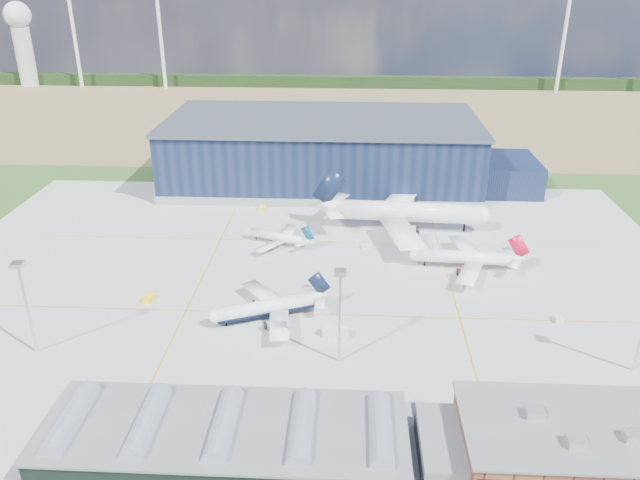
{
  "coord_description": "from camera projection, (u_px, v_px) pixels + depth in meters",
  "views": [
    {
      "loc": [
        11.89,
        -147.1,
        82.82
      ],
      "look_at": [
        3.19,
        16.97,
        8.7
      ],
      "focal_mm": 35.0,
      "sensor_mm": 36.0,
      "label": 1
    }
  ],
  "objects": [
    {
      "name": "treeline",
      "position": [
        337.0,
        82.0,
        439.97
      ],
      "size": [
        600.0,
        8.0,
        8.0
      ],
      "primitive_type": "cube",
      "color": "black",
      "rests_on": "ground"
    },
    {
      "name": "airliner_red",
      "position": [
        464.0,
        251.0,
        180.6
      ],
      "size": [
        37.28,
        36.58,
        11.35
      ],
      "primitive_type": null,
      "rotation": [
        0.0,
        0.0,
        3.07
      ],
      "color": "white",
      "rests_on": "ground"
    },
    {
      "name": "gse_tug_c",
      "position": [
        262.0,
        208.0,
        225.66
      ],
      "size": [
        2.36,
        3.35,
        1.36
      ],
      "primitive_type": "cube",
      "rotation": [
        0.0,
        0.0,
        -0.14
      ],
      "color": "yellow",
      "rests_on": "ground"
    },
    {
      "name": "airliner_regional",
      "position": [
        277.0,
        232.0,
        196.93
      ],
      "size": [
        31.83,
        31.53,
        8.04
      ],
      "primitive_type": null,
      "rotation": [
        0.0,
        0.0,
        2.76
      ],
      "color": "white",
      "rests_on": "ground"
    },
    {
      "name": "horizon_dressing",
      "position": [
        61.0,
        36.0,
        431.67
      ],
      "size": [
        440.2,
        18.0,
        70.0
      ],
      "color": "white",
      "rests_on": "ground"
    },
    {
      "name": "airliner_widebody",
      "position": [
        408.0,
        202.0,
        205.37
      ],
      "size": [
        63.67,
        62.45,
        19.6
      ],
      "primitive_type": null,
      "rotation": [
        0.0,
        0.0,
        -0.06
      ],
      "color": "white",
      "rests_on": "ground"
    },
    {
      "name": "ground",
      "position": [
        305.0,
        295.0,
        168.53
      ],
      "size": [
        600.0,
        600.0,
        0.0
      ],
      "primitive_type": "plane",
      "color": "#2C4E1D",
      "rests_on": "ground"
    },
    {
      "name": "hangar",
      "position": [
        329.0,
        154.0,
        249.91
      ],
      "size": [
        145.0,
        62.0,
        26.1
      ],
      "color": "#0F1B35",
      "rests_on": "ground"
    },
    {
      "name": "ops_building",
      "position": [
        591.0,
        447.0,
        109.28
      ],
      "size": [
        46.0,
        23.0,
        10.9
      ],
      "color": "maroon",
      "rests_on": "ground"
    },
    {
      "name": "farmland",
      "position": [
        333.0,
        113.0,
        368.79
      ],
      "size": [
        600.0,
        220.0,
        0.01
      ],
      "primitive_type": "cube",
      "color": "#927B4E",
      "rests_on": "ground"
    },
    {
      "name": "car_a",
      "position": [
        569.0,
        419.0,
        121.9
      ],
      "size": [
        3.83,
        1.76,
        1.27
      ],
      "primitive_type": "imported",
      "rotation": [
        0.0,
        0.0,
        1.64
      ],
      "color": "#99999E",
      "rests_on": "ground"
    },
    {
      "name": "gse_cart_b",
      "position": [
        367.0,
        247.0,
        195.26
      ],
      "size": [
        3.18,
        2.35,
        1.27
      ],
      "primitive_type": "cube",
      "rotation": [
        0.0,
        0.0,
        1.43
      ],
      "color": "silver",
      "rests_on": "ground"
    },
    {
      "name": "glass_concourse",
      "position": [
        244.0,
        439.0,
        112.71
      ],
      "size": [
        78.0,
        23.0,
        8.6
      ],
      "color": "black",
      "rests_on": "ground"
    },
    {
      "name": "airliner_navy",
      "position": [
        265.0,
        300.0,
        155.16
      ],
      "size": [
        42.19,
        41.81,
        10.59
      ],
      "primitive_type": null,
      "rotation": [
        0.0,
        0.0,
        3.54
      ],
      "color": "white",
      "rests_on": "ground"
    },
    {
      "name": "light_mast_center",
      "position": [
        340.0,
        302.0,
        134.39
      ],
      "size": [
        2.6,
        2.6,
        23.0
      ],
      "color": "silver",
      "rests_on": "ground"
    },
    {
      "name": "apron",
      "position": [
        308.0,
        277.0,
        177.62
      ],
      "size": [
        220.0,
        160.0,
        0.08
      ],
      "color": "#AAA9A4",
      "rests_on": "ground"
    },
    {
      "name": "gse_cart_a",
      "position": [
        559.0,
        319.0,
        155.87
      ],
      "size": [
        2.29,
        3.23,
        1.33
      ],
      "primitive_type": "cube",
      "rotation": [
        0.0,
        0.0,
        -0.08
      ],
      "color": "silver",
      "rests_on": "ground"
    },
    {
      "name": "gse_van_a",
      "position": [
        336.0,
        332.0,
        149.17
      ],
      "size": [
        6.52,
        4.18,
        2.63
      ],
      "primitive_type": "cube",
      "rotation": [
        0.0,
        0.0,
        1.29
      ],
      "color": "silver",
      "rests_on": "ground"
    },
    {
      "name": "light_mast_west",
      "position": [
        24.0,
        293.0,
        137.77
      ],
      "size": [
        2.6,
        2.6,
        23.0
      ],
      "color": "silver",
      "rests_on": "ground"
    },
    {
      "name": "car_b",
      "position": [
        328.0,
        411.0,
        124.16
      ],
      "size": [
        4.23,
        2.57,
        1.32
      ],
      "primitive_type": "imported",
      "rotation": [
        0.0,
        0.0,
        1.89
      ],
      "color": "#99999E",
      "rests_on": "ground"
    },
    {
      "name": "gse_tug_a",
      "position": [
        148.0,
        298.0,
        165.24
      ],
      "size": [
        2.57,
        3.94,
        1.58
      ],
      "primitive_type": "cube",
      "rotation": [
        0.0,
        0.0,
        -0.07
      ],
      "color": "yellow",
      "rests_on": "ground"
    },
    {
      "name": "gse_van_c",
      "position": [
        618.0,
        413.0,
        123.04
      ],
      "size": [
        4.71,
        2.52,
        2.19
      ],
      "primitive_type": "cube",
      "rotation": [
        0.0,
        0.0,
        1.5
      ],
      "color": "silver",
      "rests_on": "ground"
    }
  ]
}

